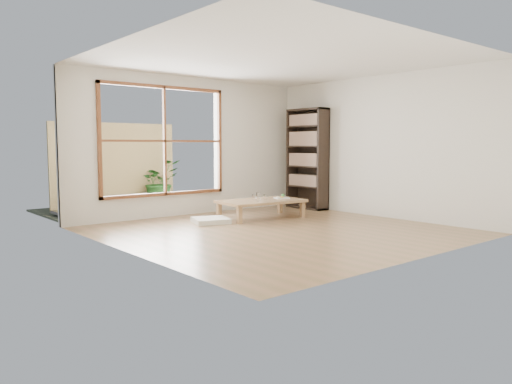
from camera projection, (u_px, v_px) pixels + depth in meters
ground at (278, 231)px, 7.76m from camera, size 5.00×5.00×0.00m
low_table at (261, 202)px, 9.08m from camera, size 1.60×1.02×0.33m
floor_cushion at (211, 220)px, 8.53m from camera, size 0.73×0.73×0.08m
bookshelf at (307, 159)px, 10.38m from camera, size 0.33×0.93×2.08m
glass_tall at (258, 197)px, 8.89m from camera, size 0.08×0.08×0.15m
glass_mid at (265, 197)px, 9.12m from camera, size 0.07×0.07×0.09m
glass_short at (254, 197)px, 9.20m from camera, size 0.07×0.07×0.09m
glass_small at (255, 198)px, 8.96m from camera, size 0.07×0.07×0.09m
food_tray at (282, 197)px, 9.34m from camera, size 0.31×0.27×0.08m
deck at (137, 211)px, 10.09m from camera, size 2.80×2.00×0.05m
garden_bench at (128, 199)px, 9.51m from camera, size 1.11×0.52×0.34m
bamboo_fence at (115, 165)px, 10.77m from camera, size 2.80×0.06×1.80m
shrub_right at (159, 181)px, 11.18m from camera, size 0.97×0.87×0.98m
shrub_left at (90, 187)px, 9.99m from camera, size 0.56×0.48×0.91m
garden_tree at (78, 131)px, 10.50m from camera, size 1.04×0.85×2.22m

